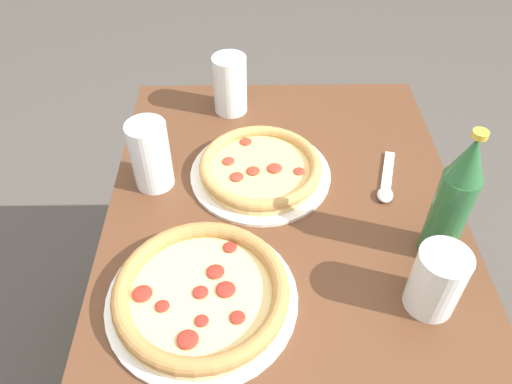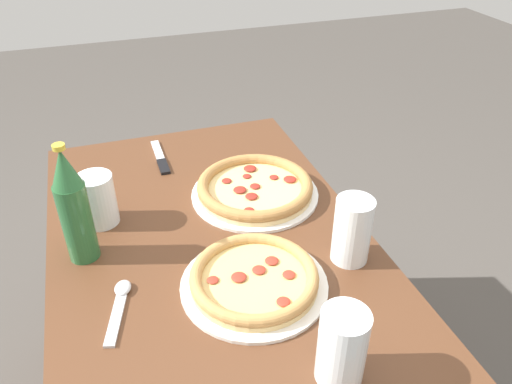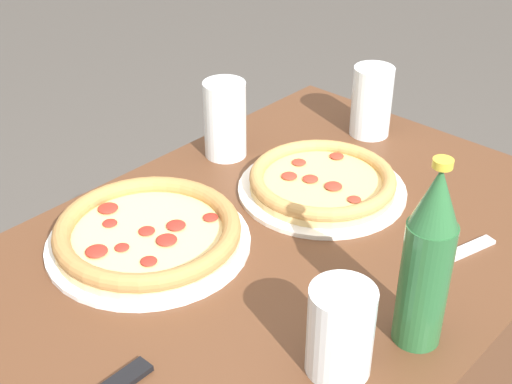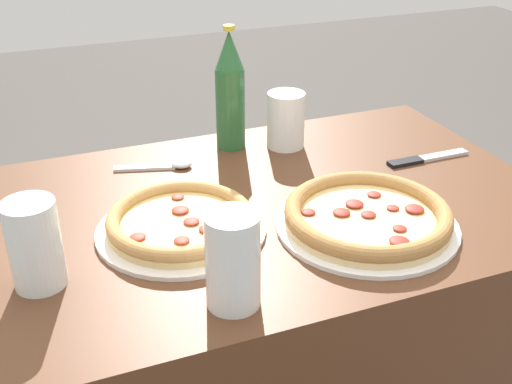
# 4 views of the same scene
# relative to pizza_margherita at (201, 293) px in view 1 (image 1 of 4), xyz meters

# --- Properties ---
(table) EXTENTS (1.05, 0.69, 0.72)m
(table) POSITION_rel_pizza_margherita_xyz_m (-0.12, 0.15, -0.38)
(table) COLOR #56331E
(table) RESTS_ON ground_plane
(pizza_margherita) EXTENTS (0.32, 0.32, 0.04)m
(pizza_margherita) POSITION_rel_pizza_margherita_xyz_m (0.00, 0.00, 0.00)
(pizza_margherita) COLOR white
(pizza_margherita) RESTS_ON table
(pizza_pepperoni) EXTENTS (0.29, 0.29, 0.04)m
(pizza_pepperoni) POSITION_rel_pizza_margherita_xyz_m (-0.30, 0.10, -0.00)
(pizza_pepperoni) COLOR silver
(pizza_pepperoni) RESTS_ON table
(glass_mango_juice) EXTENTS (0.08, 0.08, 0.14)m
(glass_mango_juice) POSITION_rel_pizza_margherita_xyz_m (-0.54, 0.04, 0.04)
(glass_mango_juice) COLOR white
(glass_mango_juice) RESTS_ON table
(glass_lemonade) EXTENTS (0.08, 0.08, 0.12)m
(glass_lemonade) POSITION_rel_pizza_margherita_xyz_m (0.01, 0.37, 0.04)
(glass_lemonade) COLOR white
(glass_lemonade) RESTS_ON table
(glass_cola) EXTENTS (0.08, 0.08, 0.15)m
(glass_cola) POSITION_rel_pizza_margherita_xyz_m (-0.29, -0.11, 0.05)
(glass_cola) COLOR white
(glass_cola) RESTS_ON table
(beer_bottle) EXTENTS (0.06, 0.06, 0.27)m
(beer_bottle) POSITION_rel_pizza_margherita_xyz_m (-0.10, 0.41, 0.11)
(beer_bottle) COLOR #286033
(beer_bottle) RESTS_ON table
(spoon) EXTENTS (0.16, 0.07, 0.01)m
(spoon) POSITION_rel_pizza_margherita_xyz_m (-0.26, 0.36, -0.02)
(spoon) COLOR silver
(spoon) RESTS_ON table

